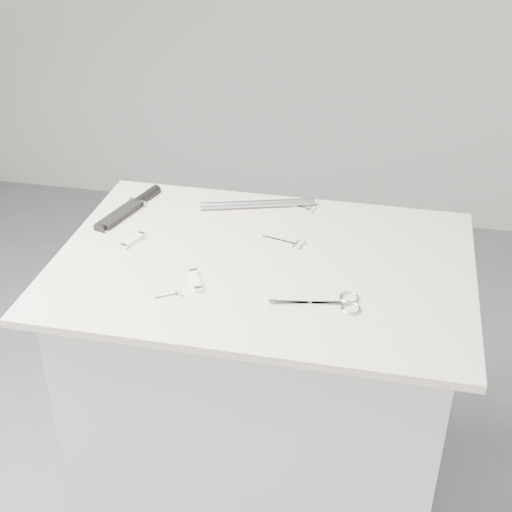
% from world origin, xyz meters
% --- Properties ---
extents(plinth, '(0.90, 0.60, 0.90)m').
position_xyz_m(plinth, '(0.00, 0.00, 0.45)').
color(plinth, silver).
rests_on(plinth, ground).
extents(display_board, '(1.00, 0.70, 0.02)m').
position_xyz_m(display_board, '(0.00, 0.00, 0.91)').
color(display_board, beige).
rests_on(display_board, plinth).
extents(large_shears, '(0.20, 0.09, 0.01)m').
position_xyz_m(large_shears, '(0.19, -0.14, 0.92)').
color(large_shears, silver).
rests_on(large_shears, display_board).
extents(embroidery_scissors_a, '(0.11, 0.05, 0.00)m').
position_xyz_m(embroidery_scissors_a, '(0.05, 0.10, 0.92)').
color(embroidery_scissors_a, silver).
rests_on(embroidery_scissors_a, display_board).
extents(embroidery_scissors_b, '(0.09, 0.04, 0.00)m').
position_xyz_m(embroidery_scissors_b, '(0.06, 0.29, 0.92)').
color(embroidery_scissors_b, silver).
rests_on(embroidery_scissors_b, display_board).
extents(tiny_scissors, '(0.06, 0.04, 0.00)m').
position_xyz_m(tiny_scissors, '(-0.17, -0.19, 0.92)').
color(tiny_scissors, silver).
rests_on(tiny_scissors, display_board).
extents(sheathed_knife, '(0.10, 0.25, 0.03)m').
position_xyz_m(sheathed_knife, '(-0.40, 0.19, 0.93)').
color(sheathed_knife, black).
rests_on(sheathed_knife, display_board).
extents(pocket_knife_a, '(0.04, 0.08, 0.01)m').
position_xyz_m(pocket_knife_a, '(-0.34, 0.02, 0.92)').
color(pocket_knife_a, white).
rests_on(pocket_knife_a, display_board).
extents(pocket_knife_b, '(0.05, 0.08, 0.01)m').
position_xyz_m(pocket_knife_b, '(-0.13, -0.12, 0.93)').
color(pocket_knife_b, white).
rests_on(pocket_knife_b, display_board).
extents(metal_rail, '(0.31, 0.11, 0.02)m').
position_xyz_m(metal_rail, '(-0.07, 0.27, 0.93)').
color(metal_rail, gray).
rests_on(metal_rail, display_board).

